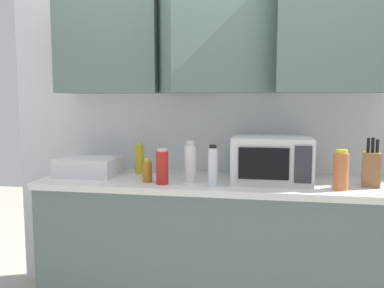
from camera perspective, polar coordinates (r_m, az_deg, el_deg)
name	(u,v)px	position (r m, az deg, el deg)	size (l,w,h in m)	color
wall_back_with_cabinets	(218,75)	(2.75, 3.75, 9.75)	(3.07, 0.62, 2.60)	white
counter_run	(213,248)	(2.69, 3.04, -14.46)	(2.20, 0.63, 0.90)	slate
microwave	(271,159)	(2.53, 11.18, -2.13)	(0.48, 0.37, 0.28)	silver
dish_rack	(89,167)	(2.79, -14.43, -3.11)	(0.38, 0.30, 0.12)	silver
knife_block	(371,169)	(2.58, 24.05, -3.20)	(0.12, 0.14, 0.29)	brown
bottle_spice_jar	(341,170)	(2.41, 20.34, -3.53)	(0.08, 0.08, 0.23)	#BC6638
bottle_amber_vinegar	(147,171)	(2.50, -6.37, -3.88)	(0.06, 0.06, 0.15)	#AD701E
bottle_white_jar	(190,163)	(2.48, -0.25, -2.65)	(0.07, 0.07, 0.26)	white
bottle_red_sauce	(162,167)	(2.42, -4.24, -3.25)	(0.07, 0.07, 0.22)	red
bottle_clear_tall	(213,166)	(2.35, 2.96, -3.17)	(0.06, 0.06, 0.25)	silver
bottle_yellow_mustard	(139,159)	(2.80, -7.46, -2.12)	(0.06, 0.06, 0.21)	gold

